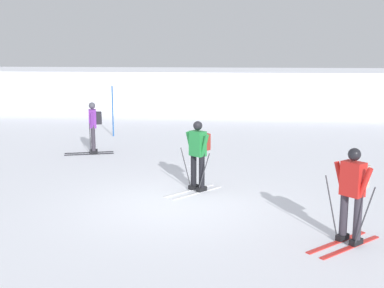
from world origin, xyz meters
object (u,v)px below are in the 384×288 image
skier_green (198,152)px  skier_purple (93,125)px  skier_red (353,191)px  trail_marker_pole (113,111)px

skier_green → skier_purple: (-3.92, 4.00, 0.00)m
skier_green → skier_red: bearing=-44.5°
skier_red → trail_marker_pole: size_ratio=0.85×
skier_red → trail_marker_pole: bearing=125.0°
skier_green → skier_purple: bearing=134.4°
skier_purple → trail_marker_pole: trail_marker_pole is taller
skier_green → trail_marker_pole: 8.54m
skier_red → skier_green: bearing=135.5°
skier_red → trail_marker_pole: (-7.27, 10.38, 0.05)m
skier_purple → trail_marker_pole: (-0.33, 3.41, 0.05)m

